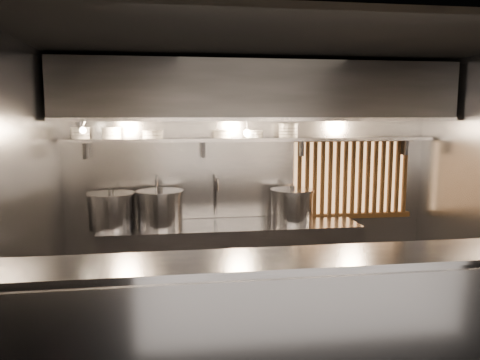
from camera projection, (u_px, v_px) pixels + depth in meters
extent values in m
plane|color=black|center=(277.00, 340.00, 4.52)|extent=(4.50, 4.50, 0.00)
plane|color=black|center=(280.00, 43.00, 4.15)|extent=(4.50, 4.50, 0.00)
plane|color=gray|center=(251.00, 177.00, 5.81)|extent=(4.50, 0.00, 4.50)
plane|color=gray|center=(23.00, 205.00, 4.01)|extent=(0.00, 3.00, 3.00)
cube|color=#95959A|center=(306.00, 330.00, 3.52)|extent=(4.50, 0.50, 1.10)
cube|color=#939399|center=(316.00, 347.00, 3.26)|extent=(4.50, 0.02, 1.01)
cube|color=#95959A|center=(307.00, 258.00, 3.44)|extent=(4.50, 0.56, 0.03)
cube|color=#95959A|center=(231.00, 261.00, 5.53)|extent=(3.00, 0.70, 0.90)
cube|color=#95959A|center=(254.00, 139.00, 5.57)|extent=(4.40, 0.34, 0.04)
cube|color=#2D2D30|center=(257.00, 92.00, 5.28)|extent=(4.40, 0.80, 0.65)
cube|color=#95959A|center=(264.00, 119.00, 4.93)|extent=(4.40, 0.03, 0.04)
cube|color=#EAAA69|center=(351.00, 177.00, 5.98)|extent=(1.50, 0.02, 0.92)
cube|color=brown|center=(354.00, 139.00, 5.86)|extent=(1.56, 0.06, 0.06)
cube|color=brown|center=(352.00, 216.00, 5.99)|extent=(1.56, 0.06, 0.06)
cube|color=brown|center=(299.00, 179.00, 5.83)|extent=(0.04, 0.04, 0.92)
cube|color=brown|center=(307.00, 179.00, 5.84)|extent=(0.04, 0.04, 0.92)
cube|color=brown|center=(315.00, 179.00, 5.86)|extent=(0.04, 0.04, 0.92)
cube|color=brown|center=(323.00, 178.00, 5.87)|extent=(0.04, 0.04, 0.92)
cube|color=brown|center=(330.00, 178.00, 5.89)|extent=(0.04, 0.04, 0.92)
cube|color=brown|center=(338.00, 178.00, 5.90)|extent=(0.04, 0.04, 0.92)
cube|color=brown|center=(345.00, 178.00, 5.92)|extent=(0.04, 0.04, 0.92)
cube|color=brown|center=(353.00, 178.00, 5.93)|extent=(0.04, 0.04, 0.92)
cube|color=brown|center=(360.00, 178.00, 5.94)|extent=(0.04, 0.04, 0.92)
cube|color=brown|center=(368.00, 178.00, 5.96)|extent=(0.04, 0.04, 0.92)
cube|color=brown|center=(375.00, 177.00, 5.97)|extent=(0.04, 0.04, 0.92)
cube|color=brown|center=(383.00, 177.00, 5.99)|extent=(0.04, 0.04, 0.92)
cube|color=brown|center=(390.00, 177.00, 6.00)|extent=(0.04, 0.04, 0.92)
cube|color=brown|center=(397.00, 177.00, 6.02)|extent=(0.04, 0.04, 0.92)
cube|color=brown|center=(405.00, 177.00, 6.03)|extent=(0.04, 0.04, 0.92)
cylinder|color=silver|center=(158.00, 197.00, 5.62)|extent=(0.03, 0.03, 0.48)
sphere|color=silver|center=(157.00, 177.00, 5.59)|extent=(0.04, 0.04, 0.04)
cylinder|color=silver|center=(157.00, 179.00, 5.46)|extent=(0.03, 0.26, 0.03)
sphere|color=silver|center=(156.00, 180.00, 5.33)|extent=(0.04, 0.04, 0.04)
cylinder|color=silver|center=(157.00, 186.00, 5.34)|extent=(0.03, 0.03, 0.14)
cylinder|color=silver|center=(216.00, 196.00, 5.72)|extent=(0.03, 0.03, 0.48)
sphere|color=silver|center=(215.00, 176.00, 5.69)|extent=(0.04, 0.04, 0.04)
cylinder|color=silver|center=(216.00, 178.00, 5.56)|extent=(0.03, 0.26, 0.03)
sphere|color=silver|center=(217.00, 179.00, 5.43)|extent=(0.04, 0.04, 0.04)
cylinder|color=silver|center=(218.00, 185.00, 5.44)|extent=(0.03, 0.03, 0.14)
cone|color=#95959A|center=(80.00, 124.00, 4.81)|extent=(0.25, 0.27, 0.20)
sphere|color=#FFE0B2|center=(83.00, 130.00, 4.80)|extent=(0.07, 0.07, 0.07)
cylinder|color=#2D2D30|center=(82.00, 117.00, 4.89)|extent=(0.02, 0.22, 0.02)
cylinder|color=#2D2D30|center=(247.00, 126.00, 5.41)|extent=(0.01, 0.01, 0.12)
sphere|color=#FFE0B2|center=(247.00, 133.00, 5.42)|extent=(0.09, 0.09, 0.09)
cylinder|color=#95959A|center=(111.00, 212.00, 5.28)|extent=(0.66, 0.66, 0.37)
cylinder|color=#95959A|center=(111.00, 194.00, 5.25)|extent=(0.70, 0.70, 0.03)
cylinder|color=#2D2D30|center=(111.00, 191.00, 5.25)|extent=(0.06, 0.06, 0.04)
cylinder|color=#95959A|center=(160.00, 210.00, 5.34)|extent=(0.55, 0.55, 0.39)
cylinder|color=#95959A|center=(160.00, 192.00, 5.31)|extent=(0.58, 0.58, 0.03)
cylinder|color=#2D2D30|center=(160.00, 189.00, 5.31)|extent=(0.06, 0.06, 0.04)
cylinder|color=#95959A|center=(292.00, 207.00, 5.59)|extent=(0.60, 0.60, 0.36)
cylinder|color=#95959A|center=(292.00, 190.00, 5.56)|extent=(0.64, 0.64, 0.03)
cylinder|color=#2D2D30|center=(292.00, 188.00, 5.56)|extent=(0.06, 0.06, 0.04)
cylinder|color=white|center=(81.00, 137.00, 5.27)|extent=(0.20, 0.20, 0.03)
cylinder|color=white|center=(80.00, 134.00, 5.27)|extent=(0.20, 0.20, 0.03)
cylinder|color=white|center=(80.00, 130.00, 5.26)|extent=(0.20, 0.20, 0.03)
cylinder|color=white|center=(80.00, 128.00, 5.26)|extent=(0.22, 0.22, 0.01)
cylinder|color=white|center=(112.00, 137.00, 5.32)|extent=(0.22, 0.22, 0.03)
cylinder|color=white|center=(112.00, 134.00, 5.32)|extent=(0.22, 0.22, 0.03)
cylinder|color=white|center=(112.00, 130.00, 5.31)|extent=(0.22, 0.22, 0.03)
cylinder|color=white|center=(111.00, 128.00, 5.31)|extent=(0.23, 0.23, 0.01)
cylinder|color=white|center=(153.00, 137.00, 5.39)|extent=(0.23, 0.23, 0.03)
cylinder|color=white|center=(153.00, 133.00, 5.38)|extent=(0.23, 0.23, 0.03)
cylinder|color=white|center=(153.00, 131.00, 5.38)|extent=(0.25, 0.25, 0.01)
cylinder|color=white|center=(222.00, 136.00, 5.51)|extent=(0.21, 0.21, 0.03)
cylinder|color=white|center=(222.00, 133.00, 5.50)|extent=(0.21, 0.21, 0.03)
cylinder|color=white|center=(222.00, 131.00, 5.50)|extent=(0.22, 0.22, 0.01)
cylinder|color=white|center=(254.00, 136.00, 5.56)|extent=(0.21, 0.21, 0.03)
cylinder|color=white|center=(254.00, 133.00, 5.56)|extent=(0.21, 0.21, 0.03)
cylinder|color=white|center=(254.00, 131.00, 5.55)|extent=(0.22, 0.22, 0.01)
cylinder|color=white|center=(288.00, 136.00, 5.62)|extent=(0.23, 0.23, 0.03)
cylinder|color=white|center=(288.00, 133.00, 5.62)|extent=(0.23, 0.23, 0.03)
cylinder|color=white|center=(288.00, 130.00, 5.61)|extent=(0.23, 0.23, 0.03)
cylinder|color=white|center=(288.00, 126.00, 5.61)|extent=(0.23, 0.23, 0.03)
cylinder|color=white|center=(288.00, 124.00, 5.60)|extent=(0.24, 0.24, 0.01)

